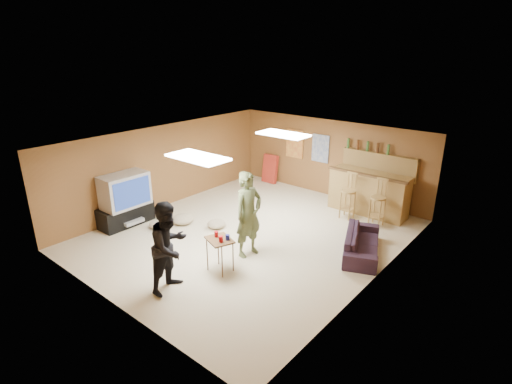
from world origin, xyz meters
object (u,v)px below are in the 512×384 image
Objects in this scene: person_olive at (249,214)px; tv_body at (125,190)px; tray_table at (220,255)px; sofa at (362,243)px; person_black at (169,247)px; bar_counter at (369,193)px.

tv_body is at bearing 111.18° from person_olive.
person_olive is 1.02m from tray_table.
tray_table is at bearing 120.32° from sofa.
person_olive is 1.08× the size of person_black.
tv_body is 0.55× the size of bar_counter.
person_olive reaches higher than person_black.
sofa is at bearing 53.13° from tray_table.
sofa is (2.05, 3.38, -0.59)m from person_black.
sofa is 2.49× the size of tray_table.
sofa is at bearing 24.85° from tv_body.
person_olive is at bearing 107.60° from sofa.
person_black reaches higher than bar_counter.
tv_body is 3.28m from tray_table.
tray_table is at bearing -1.26° from tv_body.
person_black reaches higher than tray_table.
person_black reaches higher than sofa.
person_black is at bearing -102.05° from bar_counter.
person_black reaches higher than tv_body.
bar_counter is 1.11× the size of person_olive.
person_olive is at bearing 90.81° from tray_table.
sofa is 3.00m from tray_table.
sofa is at bearing -42.14° from person_olive.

